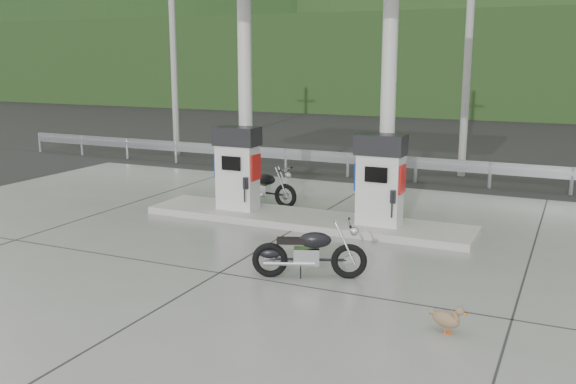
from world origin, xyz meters
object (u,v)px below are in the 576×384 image
at_px(gas_pump_right, 380,180).
at_px(duck, 446,320).
at_px(gas_pump_left, 237,168).
at_px(motorcycle_left, 263,188).
at_px(motorcycle_right, 309,253).

bearing_deg(gas_pump_right, duck, -63.02).
xyz_separation_m(gas_pump_left, motorcycle_left, (0.02, 1.14, -0.65)).
bearing_deg(motorcycle_right, duck, -48.20).
xyz_separation_m(motorcycle_left, motorcycle_right, (2.98, -4.23, -0.00)).
bearing_deg(duck, motorcycle_right, 175.54).
xyz_separation_m(gas_pump_left, duck, (5.37, -4.27, -0.88)).
height_order(gas_pump_left, gas_pump_right, same).
distance_m(gas_pump_right, motorcycle_right, 3.16).
bearing_deg(gas_pump_left, motorcycle_left, 88.89).
bearing_deg(motorcycle_left, gas_pump_right, -13.98).
distance_m(gas_pump_left, motorcycle_left, 1.31).
height_order(gas_pump_right, motorcycle_left, gas_pump_right).
xyz_separation_m(gas_pump_right, duck, (2.17, -4.27, -0.88)).
bearing_deg(motorcycle_right, gas_pump_right, 64.64).
bearing_deg(motorcycle_right, gas_pump_left, 112.56).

